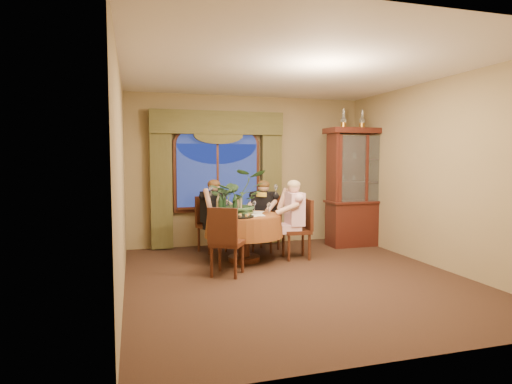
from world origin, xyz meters
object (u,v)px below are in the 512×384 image
object	(u,v)px
chair_back_right	(266,224)
wine_bottle_2	(223,205)
centerpiece_plant	(237,176)
wine_bottle_3	(224,204)
chair_front_left	(227,241)
oil_lamp_right	(380,120)
stoneware_vase	(238,205)
person_pink	(295,219)
person_scarf	(264,216)
wine_bottle_4	(235,205)
chair_back	(212,225)
chair_right	(296,229)
oil_lamp_left	(344,119)
person_back	(213,217)
dining_table	(244,238)
olive_bowl	(248,213)
oil_lamp_center	(362,119)
wine_bottle_0	(218,204)
china_cabinet	(361,187)
wine_bottle_1	(220,205)

from	to	relation	value
chair_back_right	wine_bottle_2	xyz separation A→B (m)	(-0.90, -0.65, 0.44)
centerpiece_plant	wine_bottle_3	distance (m)	0.49
chair_front_left	centerpiece_plant	world-z (taller)	centerpiece_plant
oil_lamp_right	stoneware_vase	distance (m)	3.26
chair_front_left	person_pink	distance (m)	1.45
person_scarf	wine_bottle_4	bearing A→B (deg)	85.41
oil_lamp_right	person_pink	xyz separation A→B (m)	(-1.97, -0.68, -1.71)
wine_bottle_2	wine_bottle_4	world-z (taller)	same
chair_front_left	stoneware_vase	bearing A→B (deg)	97.27
chair_back	centerpiece_plant	bearing A→B (deg)	88.76
oil_lamp_right	wine_bottle_2	xyz separation A→B (m)	(-3.14, -0.65, -1.44)
chair_right	wine_bottle_3	bearing A→B (deg)	84.56
oil_lamp_right	person_pink	size ratio (longest dim) A/B	0.26
oil_lamp_left	chair_right	bearing A→B (deg)	-149.52
wine_bottle_2	person_back	bearing A→B (deg)	92.44
dining_table	olive_bowl	xyz separation A→B (m)	(0.06, -0.05, 0.40)
chair_front_left	wine_bottle_3	bearing A→B (deg)	111.33
chair_front_left	wine_bottle_2	size ratio (longest dim) A/B	2.91
oil_lamp_center	wine_bottle_0	distance (m)	3.22
dining_table	olive_bowl	bearing A→B (deg)	-36.68
chair_front_left	olive_bowl	bearing A→B (deg)	84.67
china_cabinet	oil_lamp_left	size ratio (longest dim) A/B	6.44
oil_lamp_right	chair_back	size ratio (longest dim) A/B	0.35
dining_table	chair_front_left	size ratio (longest dim) A/B	1.30
dining_table	oil_lamp_right	size ratio (longest dim) A/B	3.66
person_pink	stoneware_vase	xyz separation A→B (m)	(-0.90, 0.19, 0.24)
person_scarf	wine_bottle_0	bearing A→B (deg)	71.79
olive_bowl	wine_bottle_4	distance (m)	0.27
stoneware_vase	wine_bottle_1	size ratio (longest dim) A/B	0.79
dining_table	olive_bowl	size ratio (longest dim) A/B	7.76
person_scarf	centerpiece_plant	world-z (taller)	centerpiece_plant
stoneware_vase	wine_bottle_3	distance (m)	0.24
chair_front_left	wine_bottle_0	world-z (taller)	wine_bottle_0
chair_back_right	wine_bottle_1	bearing A→B (deg)	78.64
olive_bowl	wine_bottle_0	size ratio (longest dim) A/B	0.49
chair_right	wine_bottle_0	size ratio (longest dim) A/B	2.91
dining_table	wine_bottle_3	bearing A→B (deg)	155.22
centerpiece_plant	wine_bottle_1	size ratio (longest dim) A/B	3.13
person_pink	wine_bottle_2	size ratio (longest dim) A/B	3.90
wine_bottle_2	wine_bottle_3	distance (m)	0.16
stoneware_vase	wine_bottle_4	bearing A→B (deg)	-116.79
oil_lamp_right	person_scarf	xyz separation A→B (m)	(-2.28, -0.01, -1.73)
chair_front_left	centerpiece_plant	size ratio (longest dim) A/B	0.93
person_pink	wine_bottle_3	bearing A→B (deg)	84.08
oil_lamp_right	person_back	xyz separation A→B (m)	(-3.17, 0.05, -1.72)
china_cabinet	wine_bottle_2	bearing A→B (deg)	-166.78
chair_back_right	wine_bottle_2	size ratio (longest dim) A/B	2.91
stoneware_vase	wine_bottle_2	bearing A→B (deg)	-150.35
oil_lamp_right	person_scarf	world-z (taller)	oil_lamp_right
stoneware_vase	wine_bottle_2	size ratio (longest dim) A/B	0.79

